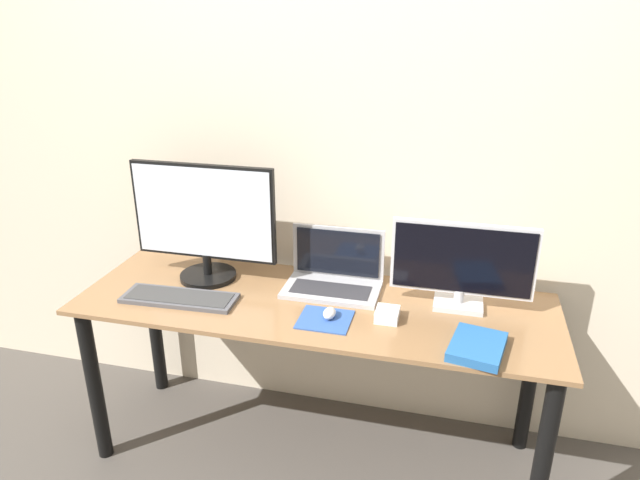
{
  "coord_description": "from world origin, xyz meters",
  "views": [
    {
      "loc": [
        0.49,
        -1.57,
        1.76
      ],
      "look_at": [
        0.01,
        0.34,
        0.96
      ],
      "focal_mm": 32.0,
      "sensor_mm": 36.0,
      "label": 1
    }
  ],
  "objects_px": {
    "keyboard": "(180,298)",
    "mouse": "(329,313)",
    "monitor_right": "(462,264)",
    "monitor_left": "(204,221)",
    "power_brick": "(387,314)",
    "laptop": "(334,274)",
    "book": "(477,347)"
  },
  "relations": [
    {
      "from": "monitor_right",
      "to": "book",
      "type": "height_order",
      "value": "monitor_right"
    },
    {
      "from": "monitor_left",
      "to": "laptop",
      "type": "distance_m",
      "value": 0.56
    },
    {
      "from": "monitor_right",
      "to": "laptop",
      "type": "distance_m",
      "value": 0.51
    },
    {
      "from": "mouse",
      "to": "power_brick",
      "type": "xyz_separation_m",
      "value": [
        0.2,
        0.05,
        -0.0
      ]
    },
    {
      "from": "monitor_left",
      "to": "laptop",
      "type": "xyz_separation_m",
      "value": [
        0.53,
        0.04,
        -0.19
      ]
    },
    {
      "from": "keyboard",
      "to": "book",
      "type": "relative_size",
      "value": 1.85
    },
    {
      "from": "laptop",
      "to": "keyboard",
      "type": "distance_m",
      "value": 0.61
    },
    {
      "from": "laptop",
      "to": "mouse",
      "type": "relative_size",
      "value": 5.28
    },
    {
      "from": "keyboard",
      "to": "power_brick",
      "type": "bearing_deg",
      "value": 3.43
    },
    {
      "from": "monitor_left",
      "to": "monitor_right",
      "type": "distance_m",
      "value": 1.02
    },
    {
      "from": "monitor_right",
      "to": "keyboard",
      "type": "bearing_deg",
      "value": -168.62
    },
    {
      "from": "monitor_right",
      "to": "mouse",
      "type": "height_order",
      "value": "monitor_right"
    },
    {
      "from": "keyboard",
      "to": "power_brick",
      "type": "relative_size",
      "value": 4.73
    },
    {
      "from": "monitor_left",
      "to": "book",
      "type": "xyz_separation_m",
      "value": [
        1.09,
        -0.3,
        -0.24
      ]
    },
    {
      "from": "power_brick",
      "to": "monitor_left",
      "type": "bearing_deg",
      "value": 168.14
    },
    {
      "from": "monitor_right",
      "to": "keyboard",
      "type": "distance_m",
      "value": 1.08
    },
    {
      "from": "laptop",
      "to": "keyboard",
      "type": "xyz_separation_m",
      "value": [
        -0.55,
        -0.25,
        -0.05
      ]
    },
    {
      "from": "monitor_left",
      "to": "power_brick",
      "type": "bearing_deg",
      "value": -11.86
    },
    {
      "from": "laptop",
      "to": "mouse",
      "type": "bearing_deg",
      "value": -80.97
    },
    {
      "from": "monitor_right",
      "to": "power_brick",
      "type": "height_order",
      "value": "monitor_right"
    },
    {
      "from": "laptop",
      "to": "keyboard",
      "type": "height_order",
      "value": "laptop"
    },
    {
      "from": "monitor_left",
      "to": "book",
      "type": "height_order",
      "value": "monitor_left"
    },
    {
      "from": "keyboard",
      "to": "book",
      "type": "xyz_separation_m",
      "value": [
        1.11,
        -0.09,
        0.01
      ]
    },
    {
      "from": "book",
      "to": "monitor_right",
      "type": "bearing_deg",
      "value": 102.99
    },
    {
      "from": "monitor_left",
      "to": "power_brick",
      "type": "height_order",
      "value": "monitor_left"
    },
    {
      "from": "laptop",
      "to": "power_brick",
      "type": "height_order",
      "value": "laptop"
    },
    {
      "from": "laptop",
      "to": "book",
      "type": "distance_m",
      "value": 0.65
    },
    {
      "from": "mouse",
      "to": "book",
      "type": "xyz_separation_m",
      "value": [
        0.52,
        -0.09,
        -0.01
      ]
    },
    {
      "from": "monitor_left",
      "to": "monitor_right",
      "type": "height_order",
      "value": "monitor_left"
    },
    {
      "from": "keyboard",
      "to": "mouse",
      "type": "height_order",
      "value": "mouse"
    },
    {
      "from": "keyboard",
      "to": "power_brick",
      "type": "height_order",
      "value": "power_brick"
    },
    {
      "from": "book",
      "to": "keyboard",
      "type": "bearing_deg",
      "value": 175.62
    }
  ]
}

